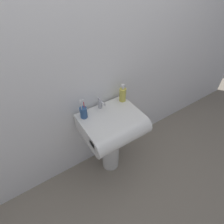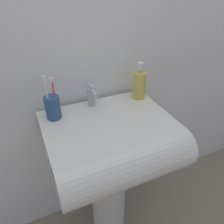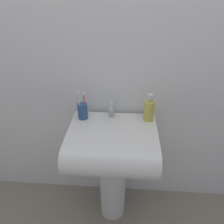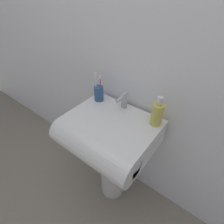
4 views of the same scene
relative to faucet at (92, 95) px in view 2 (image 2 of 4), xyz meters
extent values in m
plane|color=gray|center=(0.02, -0.14, -0.85)|extent=(6.00, 6.00, 0.00)
cube|color=white|center=(0.02, 0.10, 0.35)|extent=(5.00, 0.05, 2.40)
cylinder|color=white|center=(0.02, -0.14, -0.54)|extent=(0.19, 0.19, 0.62)
cube|color=white|center=(0.02, -0.14, -0.14)|extent=(0.55, 0.38, 0.17)
cylinder|color=white|center=(0.02, -0.33, -0.14)|extent=(0.55, 0.17, 0.17)
cylinder|color=#B7B7BC|center=(0.00, 0.01, -0.01)|extent=(0.04, 0.04, 0.09)
cylinder|color=#B7B7BC|center=(0.00, -0.03, 0.03)|extent=(0.02, 0.08, 0.02)
cube|color=#B7B7BC|center=(0.00, 0.01, 0.04)|extent=(0.01, 0.06, 0.01)
cylinder|color=#2D5184|center=(-0.19, -0.02, -0.01)|extent=(0.06, 0.06, 0.10)
cylinder|color=white|center=(-0.20, -0.03, 0.04)|extent=(0.01, 0.01, 0.17)
cube|color=white|center=(-0.20, -0.03, 0.14)|extent=(0.01, 0.01, 0.02)
cylinder|color=#D83F4C|center=(-0.17, -0.02, 0.03)|extent=(0.01, 0.01, 0.15)
cube|color=white|center=(-0.17, -0.02, 0.12)|extent=(0.01, 0.01, 0.02)
cylinder|color=gold|center=(0.24, -0.01, 0.01)|extent=(0.07, 0.07, 0.14)
cylinder|color=silver|center=(0.24, -0.01, 0.09)|extent=(0.02, 0.02, 0.01)
cylinder|color=silver|center=(0.24, -0.01, 0.11)|extent=(0.03, 0.03, 0.03)
camera|label=1|loc=(-0.60, -1.11, 1.02)|focal=28.00mm
camera|label=2|loc=(-0.28, -0.85, 0.48)|focal=35.00mm
camera|label=3|loc=(0.09, -1.22, 0.73)|focal=35.00mm
camera|label=4|loc=(0.51, -0.78, 0.62)|focal=28.00mm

